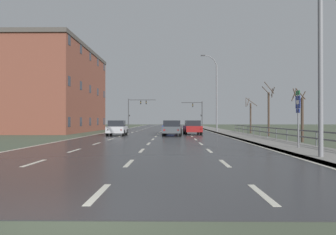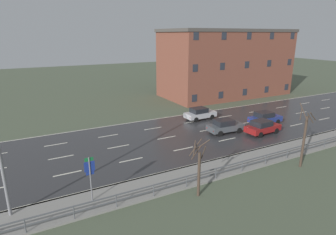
{
  "view_description": "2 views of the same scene",
  "coord_description": "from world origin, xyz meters",
  "views": [
    {
      "loc": [
        1.58,
        -5.6,
        1.6
      ],
      "look_at": [
        0.85,
        56.76,
        2.07
      ],
      "focal_mm": 37.94,
      "sensor_mm": 36.0,
      "label": 1
    },
    {
      "loc": [
        25.25,
        10.37,
        10.71
      ],
      "look_at": [
        0.0,
        23.76,
        2.26
      ],
      "focal_mm": 30.18,
      "sensor_mm": 36.0,
      "label": 2
    }
  ],
  "objects": [
    {
      "name": "road_asphalt_strip",
      "position": [
        0.0,
        59.99,
        0.01
      ],
      "size": [
        14.0,
        120.0,
        0.03
      ],
      "color": "#303033",
      "rests_on": "ground"
    },
    {
      "name": "sidewalk_right",
      "position": [
        8.43,
        60.0,
        0.06
      ],
      "size": [
        3.0,
        120.0,
        0.12
      ],
      "color": "gray",
      "rests_on": "ground"
    },
    {
      "name": "traffic_signal_left",
      "position": [
        -6.41,
        71.12,
        4.34
      ],
      "size": [
        6.0,
        0.36,
        6.25
      ],
      "color": "#38383A",
      "rests_on": "ground"
    },
    {
      "name": "car_far_left",
      "position": [
        1.36,
        36.59,
        0.8
      ],
      "size": [
        1.96,
        4.16,
        1.57
      ],
      "rotation": [
        0.0,
        0.0,
        -0.04
      ],
      "color": "navy",
      "rests_on": "ground"
    },
    {
      "name": "highway_sign",
      "position": [
        8.39,
        13.62,
        2.07
      ],
      "size": [
        0.09,
        0.68,
        3.23
      ],
      "color": "slate",
      "rests_on": "ground"
    },
    {
      "name": "bare_tree_near",
      "position": [
        10.98,
        20.29,
        1.95
      ],
      "size": [
        1.18,
        1.45,
        3.97
      ],
      "color": "#423328",
      "rests_on": "ground"
    },
    {
      "name": "street_lamp_foreground",
      "position": [
        7.46,
        8.83,
        5.59
      ],
      "size": [
        2.48,
        0.24,
        11.42
      ],
      "color": "slate",
      "rests_on": "ground"
    },
    {
      "name": "street_lamp_midground",
      "position": [
        7.47,
        42.26,
        5.14
      ],
      "size": [
        2.24,
        0.24,
        10.45
      ],
      "color": "slate",
      "rests_on": "ground"
    },
    {
      "name": "traffic_signal_right",
      "position": [
        7.09,
        69.18,
        3.65
      ],
      "size": [
        4.48,
        0.36,
        5.57
      ],
      "color": "#38383A",
      "rests_on": "ground"
    },
    {
      "name": "bare_tree_far",
      "position": [
        11.22,
        38.16,
        2.09
      ],
      "size": [
        1.4,
        1.5,
        4.36
      ],
      "color": "#423328",
      "rests_on": "ground"
    },
    {
      "name": "guardrail",
      "position": [
        9.85,
        22.66,
        0.71
      ],
      "size": [
        0.07,
        36.66,
        1.0
      ],
      "color": "#515459",
      "rests_on": "ground"
    },
    {
      "name": "car_far_right",
      "position": [
        -4.07,
        30.64,
        0.8
      ],
      "size": [
        1.92,
        4.14,
        1.57
      ],
      "rotation": [
        0.0,
        0.0,
        0.03
      ],
      "color": "#B7B7BC",
      "rests_on": "ground"
    },
    {
      "name": "car_near_right",
      "position": [
        3.83,
        33.65,
        0.8
      ],
      "size": [
        2.0,
        4.18,
        1.57
      ],
      "rotation": [
        0.0,
        0.0,
        0.05
      ],
      "color": "maroon",
      "rests_on": "ground"
    },
    {
      "name": "car_mid_centre",
      "position": [
        1.6,
        30.2,
        0.8
      ],
      "size": [
        2.03,
        4.2,
        1.57
      ],
      "rotation": [
        0.0,
        0.0,
        -0.06
      ],
      "color": "#474C51",
      "rests_on": "ground"
    },
    {
      "name": "brick_building",
      "position": [
        -15.24,
        43.57,
        5.79
      ],
      "size": [
        11.0,
        22.95,
        11.56
      ],
      "color": "brown",
      "rests_on": "ground"
    },
    {
      "name": "ground_plane",
      "position": [
        0.0,
        48.0,
        -0.06
      ],
      "size": [
        160.0,
        160.0,
        0.12
      ],
      "color": "#4C5642"
    },
    {
      "name": "bare_tree_mid",
      "position": [
        11.36,
        30.34,
        2.5
      ],
      "size": [
        1.19,
        1.24,
        5.47
      ],
      "color": "#423328",
      "rests_on": "ground"
    }
  ]
}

